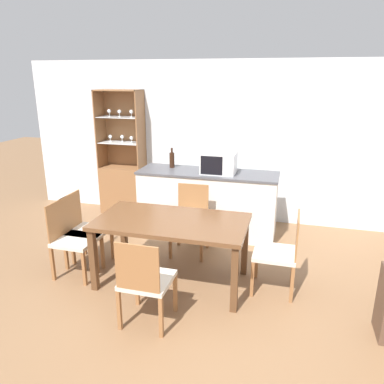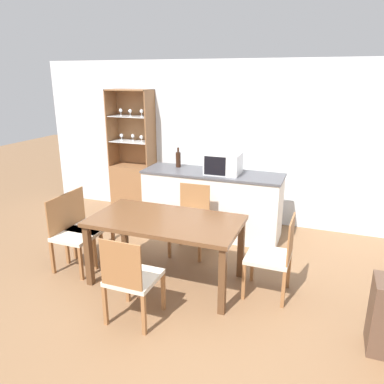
{
  "view_description": "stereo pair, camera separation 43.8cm",
  "coord_description": "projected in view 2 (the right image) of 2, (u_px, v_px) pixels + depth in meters",
  "views": [
    {
      "loc": [
        1.09,
        -3.3,
        2.32
      ],
      "look_at": [
        -0.11,
        1.14,
        0.87
      ],
      "focal_mm": 35.0,
      "sensor_mm": 36.0,
      "label": 1
    },
    {
      "loc": [
        1.5,
        -3.16,
        2.32
      ],
      "look_at": [
        -0.11,
        1.14,
        0.87
      ],
      "focal_mm": 35.0,
      "sensor_mm": 36.0,
      "label": 2
    }
  ],
  "objects": [
    {
      "name": "dining_chair_side_left_near",
      "position": [
        72.0,
        234.0,
        4.57
      ],
      "size": [
        0.47,
        0.47,
        0.91
      ],
      "rotation": [
        0.0,
        0.0,
        -1.59
      ],
      "color": "beige",
      "rests_on": "ground_plane"
    },
    {
      "name": "ground_plane",
      "position": [
        165.0,
        300.0,
        4.03
      ],
      "size": [
        18.0,
        18.0,
        0.0
      ],
      "primitive_type": "plane",
      "color": "brown"
    },
    {
      "name": "dining_chair_side_right_far",
      "position": [
        273.0,
        256.0,
        4.01
      ],
      "size": [
        0.46,
        0.46,
        0.91
      ],
      "rotation": [
        0.0,
        0.0,
        1.56
      ],
      "color": "beige",
      "rests_on": "ground_plane"
    },
    {
      "name": "wall_back",
      "position": [
        231.0,
        143.0,
        5.99
      ],
      "size": [
        6.8,
        0.06,
        2.55
      ],
      "color": "silver",
      "rests_on": "ground_plane"
    },
    {
      "name": "dining_chair_head_far",
      "position": [
        191.0,
        220.0,
        5.0
      ],
      "size": [
        0.47,
        0.47,
        0.91
      ],
      "rotation": [
        0.0,
        0.0,
        3.17
      ],
      "color": "beige",
      "rests_on": "ground_plane"
    },
    {
      "name": "dining_chair_head_near",
      "position": [
        131.0,
        278.0,
        3.57
      ],
      "size": [
        0.46,
        0.46,
        0.91
      ],
      "rotation": [
        0.0,
        0.0,
        -0.01
      ],
      "color": "beige",
      "rests_on": "ground_plane"
    },
    {
      "name": "dining_table",
      "position": [
        166.0,
        226.0,
        4.22
      ],
      "size": [
        1.69,
        0.91,
        0.77
      ],
      "color": "brown",
      "rests_on": "ground_plane"
    },
    {
      "name": "dining_chair_side_left_far",
      "position": [
        86.0,
        226.0,
        4.81
      ],
      "size": [
        0.46,
        0.46,
        0.91
      ],
      "rotation": [
        0.0,
        0.0,
        -1.58
      ],
      "color": "beige",
      "rests_on": "ground_plane"
    },
    {
      "name": "wine_bottle",
      "position": [
        178.0,
        159.0,
        5.72
      ],
      "size": [
        0.08,
        0.08,
        0.3
      ],
      "color": "black",
      "rests_on": "kitchen_counter"
    },
    {
      "name": "microwave",
      "position": [
        223.0,
        163.0,
        5.34
      ],
      "size": [
        0.49,
        0.39,
        0.3
      ],
      "color": "silver",
      "rests_on": "kitchen_counter"
    },
    {
      "name": "kitchen_counter",
      "position": [
        212.0,
        203.0,
        5.6
      ],
      "size": [
        2.06,
        0.64,
        0.96
      ],
      "color": "silver",
      "rests_on": "ground_plane"
    },
    {
      "name": "display_cabinet",
      "position": [
        134.0,
        177.0,
        6.58
      ],
      "size": [
        0.75,
        0.38,
        2.09
      ],
      "color": "brown",
      "rests_on": "ground_plane"
    }
  ]
}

